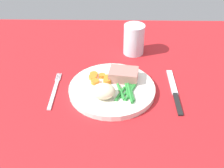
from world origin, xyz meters
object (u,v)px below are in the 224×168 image
object	(u,v)px
meat_portion	(124,75)
fork	(54,91)
knife	(175,92)
dinner_plate	(112,89)
water_glass	(134,41)

from	to	relation	value
meat_portion	fork	distance (cm)	20.49
fork	knife	world-z (taller)	knife
dinner_plate	meat_portion	size ratio (longest dim) A/B	2.98
meat_portion	fork	xyz separation A→B (cm)	(-19.85, -4.13, -2.93)
dinner_plate	fork	xyz separation A→B (cm)	(-16.53, -0.26, -0.60)
knife	fork	bearing A→B (deg)	176.57
dinner_plate	meat_portion	world-z (taller)	meat_portion
dinner_plate	meat_portion	bearing A→B (deg)	49.40
meat_portion	water_glass	size ratio (longest dim) A/B	0.80
dinner_plate	knife	world-z (taller)	dinner_plate
fork	water_glass	size ratio (longest dim) A/B	1.61
knife	water_glass	world-z (taller)	water_glass
meat_portion	knife	size ratio (longest dim) A/B	0.40
meat_portion	water_glass	xyz separation A→B (cm)	(3.74, 18.00, 1.34)
water_glass	knife	bearing A→B (deg)	-63.95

